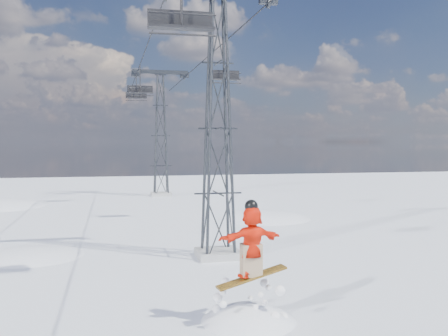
{
  "coord_description": "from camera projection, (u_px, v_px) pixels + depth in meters",
  "views": [
    {
      "loc": [
        -3.61,
        -12.65,
        4.93
      ],
      "look_at": [
        0.33,
        4.79,
        4.0
      ],
      "focal_mm": 40.0,
      "sensor_mm": 36.0,
      "label": 1
    }
  ],
  "objects": [
    {
      "name": "ground",
      "position": [
        251.0,
        326.0,
        13.38
      ],
      "size": [
        120.0,
        120.0,
        0.0
      ],
      "primitive_type": "plane",
      "color": "white",
      "rests_on": "ground"
    },
    {
      "name": "lift_tower_near",
      "position": [
        218.0,
        129.0,
        21.06
      ],
      "size": [
        5.2,
        1.8,
        11.43
      ],
      "color": "#999999",
      "rests_on": "ground"
    },
    {
      "name": "lift_tower_far",
      "position": [
        161.0,
        136.0,
        45.41
      ],
      "size": [
        5.2,
        1.8,
        11.43
      ],
      "color": "#999999",
      "rests_on": "ground"
    },
    {
      "name": "haul_cables",
      "position": [
        181.0,
        50.0,
        31.98
      ],
      "size": [
        4.46,
        51.0,
        0.06
      ],
      "color": "black",
      "rests_on": "ground"
    },
    {
      "name": "lift_chair_near",
      "position": [
        181.0,
        21.0,
        15.82
      ],
      "size": [
        2.1,
        0.6,
        2.6
      ],
      "color": "black",
      "rests_on": "ground"
    },
    {
      "name": "lift_chair_mid",
      "position": [
        224.0,
        76.0,
        29.81
      ],
      "size": [
        1.98,
        0.57,
        2.45
      ],
      "color": "black",
      "rests_on": "ground"
    },
    {
      "name": "lift_chair_far",
      "position": [
        140.0,
        90.0,
        38.24
      ],
      "size": [
        1.94,
        0.56,
        2.4
      ],
      "color": "black",
      "rests_on": "ground"
    },
    {
      "name": "lift_chair_extra",
      "position": [
        136.0,
        96.0,
        44.06
      ],
      "size": [
        1.86,
        0.53,
        2.3
      ],
      "color": "black",
      "rests_on": "ground"
    }
  ]
}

